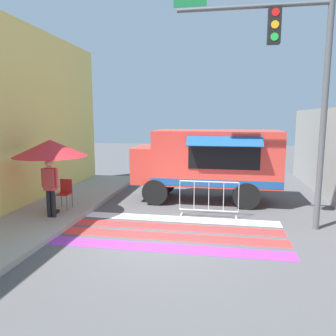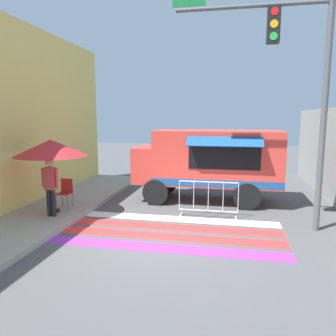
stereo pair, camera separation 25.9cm
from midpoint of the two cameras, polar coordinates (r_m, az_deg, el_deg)
ground_plane at (r=8.41m, az=-2.17°, el=-12.72°), size 60.00×60.00×0.00m
crosswalk_painted at (r=9.11m, az=-1.14°, el=-10.95°), size 6.40×2.84×0.01m
food_truck at (r=12.09m, az=5.90°, el=1.52°), size 5.26×2.48×2.62m
traffic_signal_pole at (r=9.55m, az=20.64°, el=15.57°), size 4.12×0.29×6.31m
patio_umbrella at (r=10.56m, az=-20.51°, el=3.23°), size 2.20×2.20×2.27m
folding_chair at (r=11.22m, az=-18.15°, el=-3.79°), size 0.41×0.41×0.94m
vendor_person at (r=10.26m, az=-20.53°, el=-2.68°), size 0.53×0.23×1.73m
barricade_front at (r=10.28m, az=6.38°, el=-5.46°), size 1.84×0.44×1.14m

